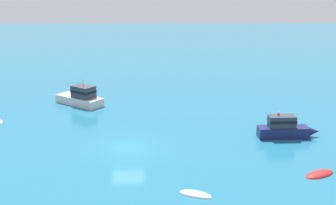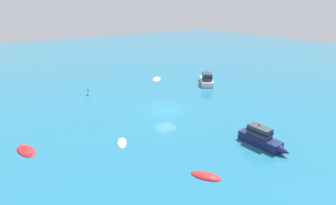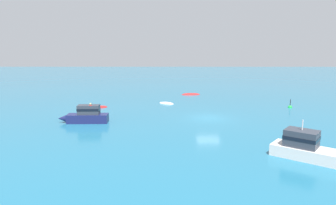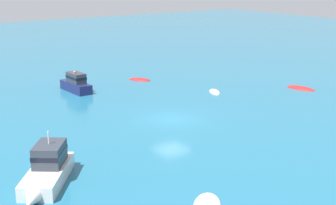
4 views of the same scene
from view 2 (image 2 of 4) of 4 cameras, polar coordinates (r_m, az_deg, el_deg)
ground_plane at (r=33.98m, az=-0.62°, el=-1.50°), size 160.00×160.00×0.00m
cabin_cruiser at (r=26.86m, az=19.26°, el=-7.16°), size 5.08×1.43×2.09m
skiff at (r=21.84m, az=8.01°, el=-15.22°), size 2.64×2.17×0.49m
rib at (r=26.49m, az=-9.74°, el=-8.48°), size 2.28×1.74×0.46m
dinghy at (r=28.00m, az=-27.83°, el=-9.06°), size 3.11×1.71×0.50m
skiff_1 at (r=47.72m, az=-2.44°, el=4.95°), size 3.03×2.95×0.45m
powerboat at (r=45.24m, az=8.14°, el=4.89°), size 5.75×4.84×2.72m
channel_buoy at (r=40.81m, az=-16.48°, el=1.46°), size 0.52×0.52×1.29m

